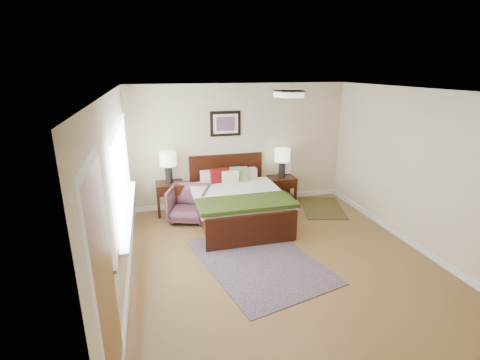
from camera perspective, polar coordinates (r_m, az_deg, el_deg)
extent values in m
plane|color=brown|center=(5.46, 6.89, -12.91)|extent=(5.00, 5.00, 0.00)
cube|color=beige|center=(7.23, 0.06, 5.67)|extent=(4.50, 0.04, 2.50)
cube|color=beige|center=(2.99, 26.07, -15.00)|extent=(4.50, 0.04, 2.50)
cube|color=beige|center=(4.62, -19.47, -2.53)|extent=(0.04, 5.00, 2.50)
cube|color=beige|center=(6.12, 27.39, 1.36)|extent=(0.04, 5.00, 2.50)
cube|color=white|center=(4.70, 8.05, 14.29)|extent=(4.50, 5.00, 0.02)
cube|color=silver|center=(5.24, -18.89, 1.62)|extent=(0.02, 2.72, 1.32)
cube|color=silver|center=(5.24, -18.73, 1.64)|extent=(0.01, 2.60, 1.20)
cube|color=silver|center=(5.44, -17.70, -4.72)|extent=(0.10, 2.72, 0.04)
cube|color=silver|center=(3.12, -21.18, -16.28)|extent=(0.01, 1.00, 2.18)
cube|color=brown|center=(3.14, -20.91, -16.88)|extent=(0.01, 0.90, 2.10)
cylinder|color=#999999|center=(3.49, -19.80, -14.04)|extent=(0.04, 0.04, 0.04)
cylinder|color=white|center=(4.70, 8.03, 13.80)|extent=(0.40, 0.40, 0.07)
cylinder|color=beige|center=(4.70, 8.05, 14.23)|extent=(0.44, 0.44, 0.01)
cube|color=#361308|center=(7.30, -2.26, 0.13)|extent=(1.53, 0.06, 1.07)
cube|color=#361308|center=(5.66, 2.04, -8.25)|extent=(1.53, 0.06, 0.54)
cube|color=#361308|center=(6.38, -6.75, -5.07)|extent=(0.06, 1.91, 0.17)
cube|color=#361308|center=(6.71, 5.65, -3.86)|extent=(0.06, 1.91, 0.17)
cube|color=beige|center=(6.46, -0.39, -3.45)|extent=(1.43, 1.89, 0.21)
cube|color=beige|center=(6.32, -0.17, -2.56)|extent=(1.61, 1.66, 0.10)
cube|color=#2E3C11|center=(5.84, 1.07, -3.79)|extent=(1.65, 0.70, 0.07)
cube|color=beige|center=(6.97, -4.54, 0.54)|extent=(0.48, 0.18, 0.25)
cube|color=beige|center=(7.11, 0.78, 0.94)|extent=(0.48, 0.18, 0.25)
cube|color=#5B0A0A|center=(6.87, -3.34, 0.63)|extent=(0.37, 0.17, 0.31)
cube|color=olive|center=(6.95, -0.25, 0.87)|extent=(0.37, 0.16, 0.31)
cube|color=beige|center=(6.84, -1.64, 0.41)|extent=(0.33, 0.13, 0.27)
cube|color=black|center=(7.05, -2.40, 9.22)|extent=(0.62, 0.03, 0.50)
cube|color=silver|center=(7.03, -2.36, 9.19)|extent=(0.50, 0.01, 0.38)
cube|color=#A52D23|center=(7.02, -2.35, 9.18)|extent=(0.38, 0.01, 0.28)
cube|color=#361308|center=(6.96, -11.50, -0.64)|extent=(0.53, 0.48, 0.05)
cube|color=#361308|center=(6.86, -13.20, -3.84)|extent=(0.05, 0.05, 0.59)
cube|color=#361308|center=(6.88, -9.25, -3.52)|extent=(0.05, 0.05, 0.59)
cube|color=#361308|center=(7.26, -13.32, -2.64)|extent=(0.05, 0.05, 0.59)
cube|color=#361308|center=(7.28, -9.58, -2.34)|extent=(0.05, 0.05, 0.59)
cube|color=#361308|center=(6.78, -11.32, -2.03)|extent=(0.47, 0.03, 0.14)
cube|color=#361308|center=(7.46, 6.83, 0.27)|extent=(0.57, 0.43, 0.05)
cube|color=#361308|center=(7.30, 5.40, -2.39)|extent=(0.05, 0.05, 0.52)
cube|color=#361308|center=(7.48, 9.08, -2.03)|extent=(0.05, 0.05, 0.52)
cube|color=#361308|center=(7.63, 4.47, -1.47)|extent=(0.05, 0.05, 0.52)
cube|color=#361308|center=(7.80, 8.02, -1.15)|extent=(0.05, 0.05, 0.52)
cube|color=#361308|center=(7.32, 7.36, -0.93)|extent=(0.51, 0.03, 0.14)
cube|color=#361308|center=(7.59, 6.72, -2.60)|extent=(0.51, 0.37, 0.03)
cube|color=black|center=(7.58, 6.73, -2.39)|extent=(0.21, 0.27, 0.03)
cube|color=black|center=(7.57, 6.74, -2.14)|extent=(0.21, 0.27, 0.03)
cube|color=black|center=(7.56, 6.75, -1.89)|extent=(0.21, 0.27, 0.03)
cube|color=black|center=(7.54, 6.76, -1.64)|extent=(0.21, 0.27, 0.03)
cube|color=black|center=(7.53, 6.77, -1.39)|extent=(0.21, 0.27, 0.03)
cube|color=black|center=(7.52, 6.78, -1.14)|extent=(0.21, 0.27, 0.03)
cylinder|color=black|center=(6.90, -11.59, 0.85)|extent=(0.14, 0.14, 0.32)
cylinder|color=black|center=(6.85, -11.69, 2.29)|extent=(0.02, 0.02, 0.06)
cylinder|color=beige|center=(6.82, -11.76, 3.43)|extent=(0.32, 0.32, 0.26)
cylinder|color=black|center=(7.40, 6.88, 1.67)|extent=(0.14, 0.14, 0.32)
cylinder|color=black|center=(7.36, 6.94, 3.02)|extent=(0.02, 0.02, 0.06)
cylinder|color=beige|center=(7.32, 6.98, 4.08)|extent=(0.32, 0.32, 0.26)
imported|color=brown|center=(6.66, -8.33, -3.87)|extent=(0.93, 0.94, 0.67)
cube|color=#0D1842|center=(5.40, 3.15, -13.10)|extent=(2.00, 2.47, 0.01)
cube|color=black|center=(7.46, 13.34, -4.45)|extent=(1.11, 1.38, 0.01)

